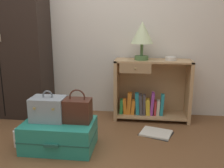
# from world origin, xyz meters

# --- Properties ---
(ground_plane) EXTENTS (9.00, 9.00, 0.00)m
(ground_plane) POSITION_xyz_m (0.00, 0.00, 0.00)
(ground_plane) COLOR brown
(back_wall) EXTENTS (6.40, 0.10, 2.60)m
(back_wall) POSITION_xyz_m (0.00, 1.50, 1.30)
(back_wall) COLOR silver
(back_wall) RESTS_ON ground_plane
(wardrobe) EXTENTS (1.03, 0.47, 2.09)m
(wardrobe) POSITION_xyz_m (-1.16, 1.20, 1.05)
(wardrobe) COLOR black
(wardrobe) RESTS_ON ground_plane
(bookshelf) EXTENTS (0.95, 0.37, 0.77)m
(bookshelf) POSITION_xyz_m (0.69, 1.26, 0.36)
(bookshelf) COLOR tan
(bookshelf) RESTS_ON ground_plane
(table_lamp) EXTENTS (0.28, 0.28, 0.47)m
(table_lamp) POSITION_xyz_m (0.57, 1.23, 1.09)
(table_lamp) COLOR #4C7542
(table_lamp) RESTS_ON bookshelf
(bowl) EXTENTS (0.14, 0.14, 0.04)m
(bowl) POSITION_xyz_m (0.93, 1.24, 0.79)
(bowl) COLOR silver
(bowl) RESTS_ON bookshelf
(suitcase_large) EXTENTS (0.70, 0.48, 0.28)m
(suitcase_large) POSITION_xyz_m (-0.21, 0.33, 0.14)
(suitcase_large) COLOR teal
(suitcase_large) RESTS_ON ground_plane
(train_case) EXTENTS (0.33, 0.24, 0.31)m
(train_case) POSITION_xyz_m (-0.32, 0.37, 0.40)
(train_case) COLOR #8E99A3
(train_case) RESTS_ON suitcase_large
(handbag) EXTENTS (0.26, 0.18, 0.33)m
(handbag) POSITION_xyz_m (-0.03, 0.37, 0.40)
(handbag) COLOR #472319
(handbag) RESTS_ON suitcase_large
(bottle) EXTENTS (0.08, 0.08, 0.19)m
(bottle) POSITION_xyz_m (-0.65, 0.31, 0.09)
(bottle) COLOR white
(bottle) RESTS_ON ground_plane
(open_book_on_floor) EXTENTS (0.42, 0.38, 0.02)m
(open_book_on_floor) POSITION_xyz_m (0.76, 0.78, 0.01)
(open_book_on_floor) COLOR white
(open_book_on_floor) RESTS_ON ground_plane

